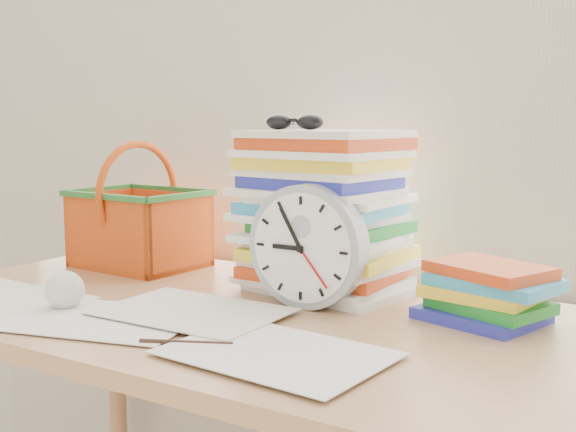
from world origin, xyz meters
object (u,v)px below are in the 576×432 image
Objects in this scene: paper_stack at (326,211)px; basket at (139,206)px; desk at (255,353)px; book_stack at (490,292)px; clock at (308,246)px.

basket is at bearing -178.11° from paper_stack.
desk is 0.54m from basket.
desk is at bearing -97.28° from paper_stack.
basket is (-0.82, 0.03, 0.09)m from book_stack.
clock is 0.32m from book_stack.
book_stack is 0.83m from basket.
basket reaches higher than desk.
desk is 0.42m from book_stack.
desk is 0.21m from clock.
paper_stack reaches higher than basket.
paper_stack reaches higher than clock.
clock is at bearing 49.55° from desk.
paper_stack is 0.48m from basket.
paper_stack reaches higher than desk.
basket reaches higher than clock.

